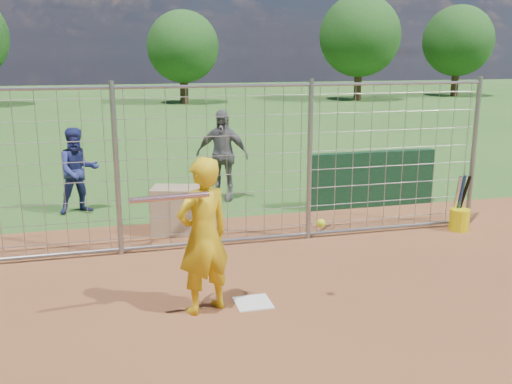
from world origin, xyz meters
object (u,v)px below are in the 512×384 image
object	(u,v)px
batter	(203,236)
bystander_a	(78,171)
equipment_bin	(177,211)
bystander_b	(222,155)
bucket_with_bats	(459,217)

from	to	relation	value
batter	bystander_a	world-z (taller)	batter
batter	equipment_bin	world-z (taller)	batter
bystander_a	bystander_b	bearing A→B (deg)	-9.74
batter	bystander_b	xyz separation A→B (m)	(1.25, 5.14, 0.00)
bystander_b	bucket_with_bats	world-z (taller)	bystander_b
bystander_b	equipment_bin	size ratio (longest dim) A/B	2.33
bystander_b	batter	bearing A→B (deg)	-76.84
equipment_bin	bucket_with_bats	world-z (taller)	bucket_with_bats
bystander_a	equipment_bin	distance (m)	2.44
equipment_bin	batter	bearing A→B (deg)	-74.17
bystander_b	bystander_a	bearing A→B (deg)	-146.94
batter	bystander_a	xyz separation A→B (m)	(-1.57, 4.83, -0.11)
batter	equipment_bin	distance (m)	3.11
equipment_bin	bucket_with_bats	distance (m)	4.83
batter	equipment_bin	xyz separation A→B (m)	(0.05, 3.06, -0.53)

